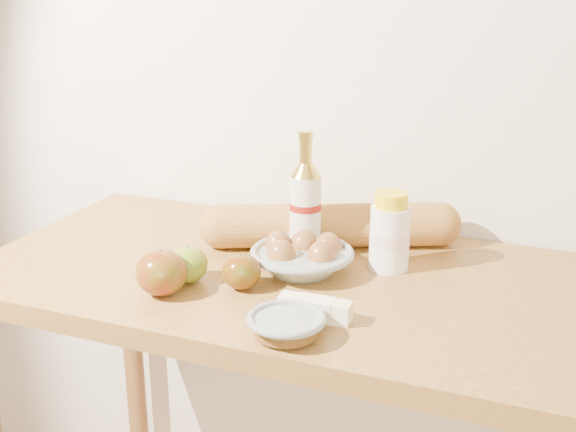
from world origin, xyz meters
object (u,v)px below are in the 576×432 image
(cream_bottle, at_px, (390,234))
(egg_bowl, at_px, (302,257))
(bourbon_bottle, at_px, (305,207))
(table, at_px, (294,331))
(baguette, at_px, (331,225))

(cream_bottle, height_order, egg_bowl, cream_bottle)
(cream_bottle, bearing_deg, bourbon_bottle, 172.53)
(table, distance_m, bourbon_bottle, 0.24)
(egg_bowl, relative_size, baguette, 0.46)
(bourbon_bottle, bearing_deg, table, -81.79)
(table, bearing_deg, baguette, 82.60)
(cream_bottle, height_order, baguette, cream_bottle)
(bourbon_bottle, distance_m, baguette, 0.09)
(baguette, bearing_deg, table, -121.08)
(bourbon_bottle, xyz_separation_m, egg_bowl, (0.02, -0.07, -0.07))
(baguette, bearing_deg, egg_bowl, -116.95)
(table, xyz_separation_m, cream_bottle, (0.16, 0.08, 0.19))
(table, height_order, cream_bottle, cream_bottle)
(egg_bowl, bearing_deg, baguette, 86.73)
(bourbon_bottle, height_order, egg_bowl, bourbon_bottle)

